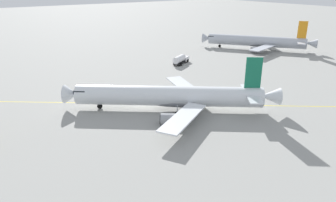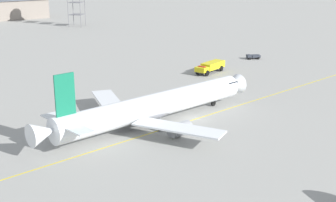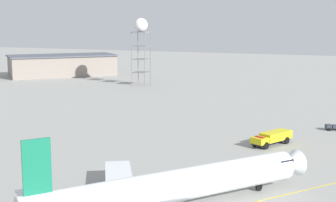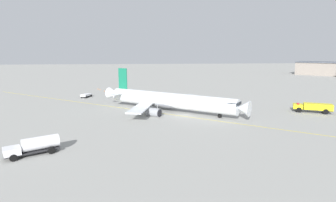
# 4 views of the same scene
# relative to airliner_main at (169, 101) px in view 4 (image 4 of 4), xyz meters

# --- Properties ---
(ground_plane) EXTENTS (600.00, 600.00, 0.00)m
(ground_plane) POSITION_rel_airliner_main_xyz_m (5.78, 3.78, -2.93)
(ground_plane) COLOR gray
(airliner_main) EXTENTS (30.61, 37.66, 11.58)m
(airliner_main) POSITION_rel_airliner_main_xyz_m (0.00, 0.00, 0.00)
(airliner_main) COLOR silver
(airliner_main) RESTS_ON ground_plane
(fuel_tanker_truck) EXTENTS (5.93, 8.21, 2.87)m
(fuel_tanker_truck) POSITION_rel_airliner_main_xyz_m (30.19, -25.02, -1.37)
(fuel_tanker_truck) COLOR #232326
(fuel_tanker_truck) RESTS_ON ground_plane
(fire_tender_truck) EXTENTS (6.84, 9.88, 2.50)m
(fire_tender_truck) POSITION_rel_airliner_main_xyz_m (5.78, 39.20, -1.40)
(fire_tender_truck) COLOR #232326
(fire_tender_truck) RESTS_ON ground_plane
(pushback_tug_truck) EXTENTS (5.32, 3.55, 1.30)m
(pushback_tug_truck) POSITION_rel_airliner_main_xyz_m (-26.25, -27.34, -2.13)
(pushback_tug_truck) COLOR #232326
(pushback_tug_truck) RESTS_ON ground_plane
(terminal_shed) EXTENTS (46.95, 47.54, 9.22)m
(terminal_shed) POSITION_rel_airliner_main_xyz_m (-103.94, 126.48, 1.70)
(terminal_shed) COLOR gray
(terminal_shed) RESTS_ON ground_plane
(taxiway_centreline) EXTENTS (95.67, 127.00, 0.01)m
(taxiway_centreline) POSITION_rel_airliner_main_xyz_m (3.36, -1.02, -2.93)
(taxiway_centreline) COLOR yellow
(taxiway_centreline) RESTS_ON ground_plane
(safety_cone_near) EXTENTS (0.36, 0.36, 0.55)m
(safety_cone_near) POSITION_rel_airliner_main_xyz_m (-41.07, -22.65, -2.65)
(safety_cone_near) COLOR orange
(safety_cone_near) RESTS_ON ground_plane
(safety_cone_mid) EXTENTS (0.36, 0.36, 0.55)m
(safety_cone_mid) POSITION_rel_airliner_main_xyz_m (-45.31, -25.01, -2.65)
(safety_cone_mid) COLOR orange
(safety_cone_mid) RESTS_ON ground_plane
(safety_cone_far) EXTENTS (0.36, 0.36, 0.55)m
(safety_cone_far) POSITION_rel_airliner_main_xyz_m (-47.33, -26.14, -2.65)
(safety_cone_far) COLOR orange
(safety_cone_far) RESTS_ON ground_plane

